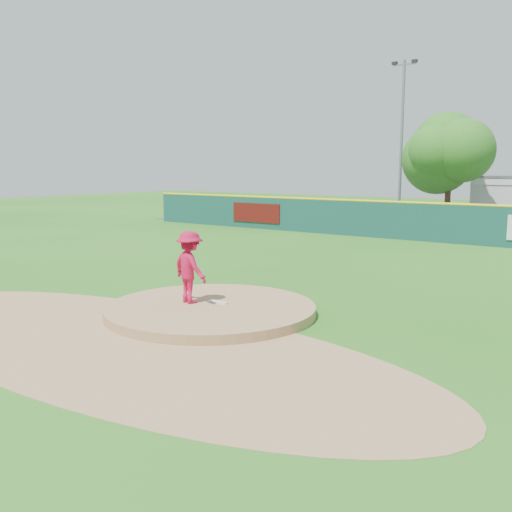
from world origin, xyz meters
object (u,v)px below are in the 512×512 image
Objects in this scene: playground_slide at (276,212)px; deciduous_tree at (450,156)px; van at (504,225)px; light_pole_left at (402,135)px; pitcher at (190,267)px.

deciduous_tree reaches higher than playground_slide.
van is 0.45× the size of light_pole_left.
playground_slide is at bearing -47.36° from pitcher.
light_pole_left reaches higher than van.
light_pole_left is at bearing 153.43° from deciduous_tree.
deciduous_tree is at bearing 38.11° from van.
pitcher is 28.06m from light_pole_left.
playground_slide is 0.34× the size of deciduous_tree.
playground_slide is (-15.43, 0.40, 0.00)m from van.
playground_slide is (-12.70, 22.57, -0.51)m from pitcher.
light_pole_left reaches higher than pitcher.
light_pole_left is (-8.11, 4.94, 5.35)m from van.
deciduous_tree is at bearing -26.57° from light_pole_left.
deciduous_tree is at bearing 12.69° from playground_slide.
deciduous_tree is (-1.39, 25.11, 3.34)m from pitcher.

